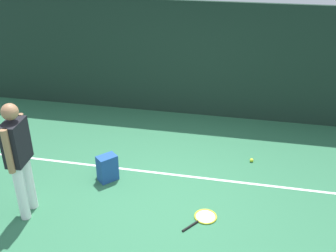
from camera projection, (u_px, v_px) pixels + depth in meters
ground_plane at (163, 196)px, 6.01m from camera, size 12.00×12.00×0.00m
back_fence at (194, 60)px, 8.07m from camera, size 10.00×0.10×2.37m
court_line at (170, 174)px, 6.52m from camera, size 9.00×0.05×0.00m
tennis_player at (18, 154)px, 5.24m from camera, size 0.25×0.53×1.70m
tennis_racket at (204, 217)px, 5.56m from camera, size 0.51×0.60×0.03m
backpack at (107, 168)px, 6.31m from camera, size 0.38×0.38×0.44m
tennis_ball_near_player at (252, 160)px, 6.85m from camera, size 0.07×0.07×0.07m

